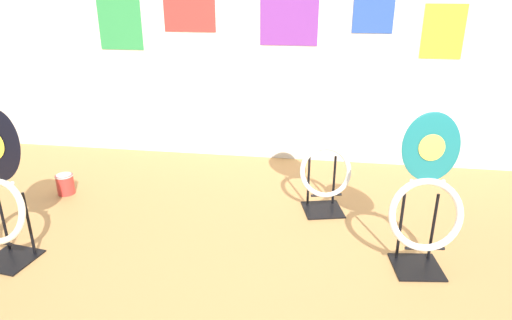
{
  "coord_description": "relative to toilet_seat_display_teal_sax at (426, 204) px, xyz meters",
  "views": [
    {
      "loc": [
        0.45,
        -1.71,
        1.61
      ],
      "look_at": [
        0.04,
        0.94,
        0.55
      ],
      "focal_mm": 32.0,
      "sensor_mm": 36.0,
      "label": 1
    }
  ],
  "objects": [
    {
      "name": "wall_back",
      "position": [
        -1.05,
        1.7,
        0.87
      ],
      "size": [
        8.0,
        0.07,
        2.6
      ],
      "color": "silver",
      "rests_on": "ground_plane"
    },
    {
      "name": "toilet_seat_display_teal_sax",
      "position": [
        0.0,
        0.0,
        0.0
      ],
      "size": [
        0.44,
        0.31,
        0.95
      ],
      "color": "black",
      "rests_on": "ground_plane"
    },
    {
      "name": "toilet_seat_display_white_plain",
      "position": [
        -0.57,
        0.66,
        -0.04
      ],
      "size": [
        0.41,
        0.34,
        0.87
      ],
      "color": "black",
      "rests_on": "ground_plane"
    },
    {
      "name": "paint_can",
      "position": [
        -2.62,
        0.63,
        -0.34
      ],
      "size": [
        0.14,
        0.14,
        0.17
      ],
      "color": "red",
      "rests_on": "ground_plane"
    }
  ]
}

